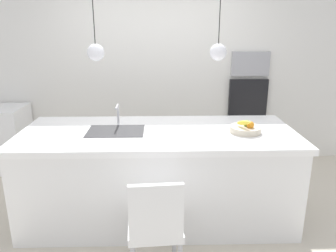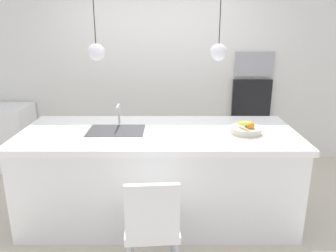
# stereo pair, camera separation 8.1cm
# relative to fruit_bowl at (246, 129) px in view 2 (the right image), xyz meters

# --- Properties ---
(floor) EXTENTS (6.60, 6.60, 0.00)m
(floor) POSITION_rel_fruit_bowl_xyz_m (-0.86, 0.07, -0.99)
(floor) COLOR beige
(floor) RESTS_ON ground
(back_wall) EXTENTS (6.00, 0.10, 2.60)m
(back_wall) POSITION_rel_fruit_bowl_xyz_m (-0.86, 1.72, 0.31)
(back_wall) COLOR silver
(back_wall) RESTS_ON ground
(kitchen_island) EXTENTS (2.74, 1.12, 0.95)m
(kitchen_island) POSITION_rel_fruit_bowl_xyz_m (-0.86, 0.07, -0.51)
(kitchen_island) COLOR white
(kitchen_island) RESTS_ON ground
(sink_basin) EXTENTS (0.56, 0.40, 0.02)m
(sink_basin) POSITION_rel_fruit_bowl_xyz_m (-1.28, 0.07, -0.04)
(sink_basin) COLOR #2D2D30
(sink_basin) RESTS_ON kitchen_island
(faucet) EXTENTS (0.02, 0.17, 0.22)m
(faucet) POSITION_rel_fruit_bowl_xyz_m (-1.28, 0.28, 0.10)
(faucet) COLOR silver
(faucet) RESTS_ON kitchen_island
(fruit_bowl) EXTENTS (0.30, 0.30, 0.16)m
(fruit_bowl) POSITION_rel_fruit_bowl_xyz_m (0.00, 0.00, 0.00)
(fruit_bowl) COLOR beige
(fruit_bowl) RESTS_ON kitchen_island
(microwave) EXTENTS (0.54, 0.08, 0.34)m
(microwave) POSITION_rel_fruit_bowl_xyz_m (0.45, 1.65, 0.44)
(microwave) COLOR #9E9EA3
(microwave) RESTS_ON back_wall
(oven) EXTENTS (0.56, 0.08, 0.56)m
(oven) POSITION_rel_fruit_bowl_xyz_m (0.45, 1.65, -0.06)
(oven) COLOR black
(oven) RESTS_ON back_wall
(chair_near) EXTENTS (0.44, 0.45, 0.92)m
(chair_near) POSITION_rel_fruit_bowl_xyz_m (-0.88, -0.90, -0.47)
(chair_near) COLOR white
(chair_near) RESTS_ON ground
(pendant_light_left) EXTENTS (0.16, 0.16, 0.76)m
(pendant_light_left) POSITION_rel_fruit_bowl_xyz_m (-1.43, 0.07, 0.73)
(pendant_light_left) COLOR silver
(pendant_light_right) EXTENTS (0.16, 0.16, 0.76)m
(pendant_light_right) POSITION_rel_fruit_bowl_xyz_m (-0.29, 0.07, 0.73)
(pendant_light_right) COLOR silver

